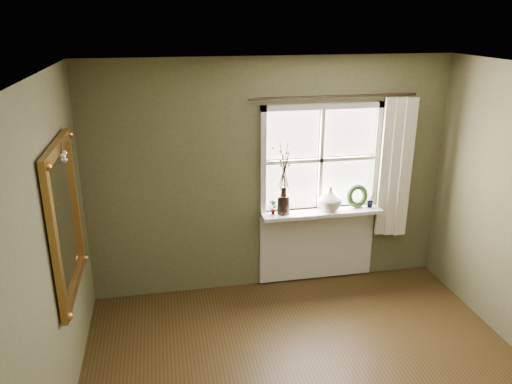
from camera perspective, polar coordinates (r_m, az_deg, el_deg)
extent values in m
plane|color=silver|center=(3.08, 11.47, 11.97)|extent=(4.50, 4.50, 0.00)
cube|color=brown|center=(5.53, 1.66, 1.80)|extent=(4.00, 0.10, 2.60)
cube|color=brown|center=(3.41, -25.02, -12.11)|extent=(0.10, 4.50, 2.60)
cube|color=silver|center=(5.73, 7.18, -2.03)|extent=(1.36, 0.06, 0.06)
cube|color=silver|center=(5.41, 7.71, 9.66)|extent=(1.36, 0.06, 0.06)
cube|color=silver|center=(5.38, 0.83, 3.31)|extent=(0.06, 0.06, 1.24)
cube|color=silver|center=(5.78, 13.58, 3.91)|extent=(0.06, 0.06, 1.24)
cube|color=silver|center=(5.54, 7.43, 3.64)|extent=(1.24, 0.05, 0.04)
cube|color=silver|center=(5.54, 7.43, 3.64)|extent=(0.04, 0.05, 1.12)
cube|color=white|center=(5.40, 4.19, 6.57)|extent=(0.59, 0.01, 0.53)
cube|color=white|center=(5.60, 10.67, 6.76)|extent=(0.59, 0.01, 0.53)
cube|color=white|center=(5.56, 4.04, 0.64)|extent=(0.59, 0.01, 0.53)
cube|color=white|center=(5.76, 10.30, 1.03)|extent=(0.59, 0.01, 0.53)
cube|color=silver|center=(5.64, 7.49, -2.31)|extent=(1.36, 0.26, 0.04)
cube|color=silver|center=(5.91, 6.97, -5.88)|extent=(1.36, 0.04, 0.88)
cylinder|color=black|center=(5.48, 3.16, -1.44)|extent=(0.16, 0.16, 0.21)
imported|color=beige|center=(5.61, 8.45, -0.75)|extent=(0.35, 0.35, 0.27)
torus|color=#28401C|center=(5.78, 11.47, -0.70)|extent=(0.29, 0.17, 0.28)
imported|color=#28401C|center=(5.46, 1.94, -1.73)|extent=(0.10, 0.08, 0.17)
imported|color=#28401C|center=(5.81, 12.98, -0.92)|extent=(0.11, 0.10, 0.17)
cube|color=silver|center=(5.81, 15.56, 2.65)|extent=(0.36, 0.12, 1.59)
cylinder|color=black|center=(5.38, 8.96, 10.73)|extent=(1.84, 0.03, 0.03)
cube|color=white|center=(4.31, -21.04, -3.00)|extent=(0.02, 0.89, 1.09)
cube|color=olive|center=(4.13, -21.90, 4.64)|extent=(0.05, 1.07, 0.09)
cube|color=olive|center=(4.55, -20.00, -9.91)|extent=(0.05, 1.07, 0.09)
cube|color=olive|center=(3.86, -22.02, -5.74)|extent=(0.05, 0.09, 1.09)
cube|color=olive|center=(4.76, -20.02, -0.76)|extent=(0.05, 0.09, 1.09)
sphere|color=silver|center=(4.10, -21.19, 3.87)|extent=(0.04, 0.04, 0.04)
sphere|color=silver|center=(4.14, -21.06, 3.45)|extent=(0.04, 0.04, 0.04)
sphere|color=silver|center=(4.16, -21.08, 4.22)|extent=(0.04, 0.04, 0.04)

